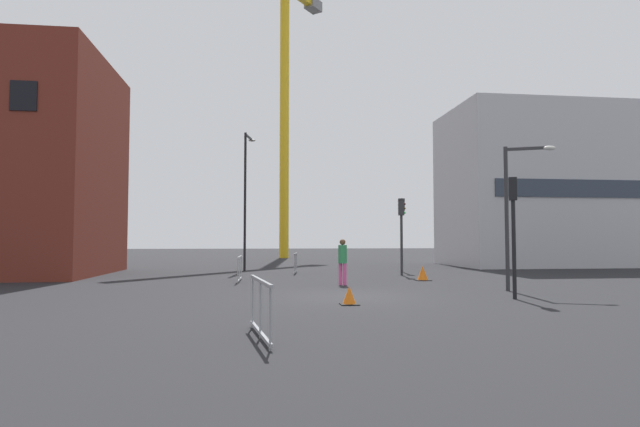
{
  "coord_description": "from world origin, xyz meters",
  "views": [
    {
      "loc": [
        -2.85,
        -15.92,
        1.83
      ],
      "look_at": [
        0.0,
        7.44,
        3.01
      ],
      "focal_mm": 28.29,
      "sensor_mm": 36.0,
      "label": 1
    }
  ],
  "objects_px": {
    "traffic_light_far": "(513,217)",
    "traffic_light_near": "(401,225)",
    "construction_crane": "(283,76)",
    "streetlamp_tall": "(246,190)",
    "traffic_light_crosswalk": "(402,223)",
    "traffic_cone_by_barrier": "(349,296)",
    "streetlamp_short": "(514,202)",
    "pedestrian_walking": "(343,258)",
    "traffic_cone_on_verge": "(423,274)"
  },
  "relations": [
    {
      "from": "traffic_light_far",
      "to": "traffic_light_near",
      "type": "bearing_deg",
      "value": 93.36
    },
    {
      "from": "construction_crane",
      "to": "streetlamp_tall",
      "type": "xyz_separation_m",
      "value": [
        -2.97,
        -18.74,
        -12.94
      ]
    },
    {
      "from": "streetlamp_tall",
      "to": "traffic_light_near",
      "type": "bearing_deg",
      "value": -31.54
    },
    {
      "from": "traffic_light_crosswalk",
      "to": "traffic_cone_by_barrier",
      "type": "xyz_separation_m",
      "value": [
        -5.37,
        -13.31,
        -2.49
      ]
    },
    {
      "from": "streetlamp_short",
      "to": "traffic_cone_by_barrier",
      "type": "bearing_deg",
      "value": -156.07
    },
    {
      "from": "pedestrian_walking",
      "to": "traffic_cone_by_barrier",
      "type": "height_order",
      "value": "pedestrian_walking"
    },
    {
      "from": "streetlamp_short",
      "to": "pedestrian_walking",
      "type": "bearing_deg",
      "value": 151.98
    },
    {
      "from": "streetlamp_tall",
      "to": "pedestrian_walking",
      "type": "xyz_separation_m",
      "value": [
        4.05,
        -9.75,
        -3.62
      ]
    },
    {
      "from": "traffic_cone_by_barrier",
      "to": "traffic_light_far",
      "type": "bearing_deg",
      "value": 7.3
    },
    {
      "from": "streetlamp_short",
      "to": "traffic_light_near",
      "type": "bearing_deg",
      "value": 102.86
    },
    {
      "from": "construction_crane",
      "to": "traffic_light_near",
      "type": "distance_m",
      "value": 28.44
    },
    {
      "from": "construction_crane",
      "to": "streetlamp_short",
      "type": "height_order",
      "value": "construction_crane"
    },
    {
      "from": "construction_crane",
      "to": "traffic_cone_by_barrier",
      "type": "relative_size",
      "value": 52.96
    },
    {
      "from": "pedestrian_walking",
      "to": "traffic_cone_by_barrier",
      "type": "distance_m",
      "value": 5.97
    },
    {
      "from": "construction_crane",
      "to": "traffic_light_near",
      "type": "height_order",
      "value": "construction_crane"
    },
    {
      "from": "traffic_light_crosswalk",
      "to": "streetlamp_short",
      "type": "bearing_deg",
      "value": -84.18
    },
    {
      "from": "streetlamp_tall",
      "to": "traffic_cone_on_verge",
      "type": "distance_m",
      "value": 12.06
    },
    {
      "from": "construction_crane",
      "to": "streetlamp_short",
      "type": "distance_m",
      "value": 35.31
    },
    {
      "from": "traffic_light_near",
      "to": "streetlamp_short",
      "type": "bearing_deg",
      "value": -77.14
    },
    {
      "from": "traffic_light_far",
      "to": "construction_crane",
      "type": "bearing_deg",
      "value": 99.28
    },
    {
      "from": "traffic_cone_on_verge",
      "to": "streetlamp_tall",
      "type": "bearing_deg",
      "value": 134.84
    },
    {
      "from": "traffic_light_crosswalk",
      "to": "traffic_light_far",
      "type": "xyz_separation_m",
      "value": [
        -0.15,
        -12.65,
        -0.22
      ]
    },
    {
      "from": "streetlamp_short",
      "to": "traffic_cone_by_barrier",
      "type": "xyz_separation_m",
      "value": [
        -6.43,
        -2.85,
        -2.9
      ]
    },
    {
      "from": "traffic_light_near",
      "to": "traffic_cone_on_verge",
      "type": "distance_m",
      "value": 3.83
    },
    {
      "from": "traffic_light_near",
      "to": "traffic_cone_on_verge",
      "type": "xyz_separation_m",
      "value": [
        0.04,
        -3.12,
        -2.21
      ]
    },
    {
      "from": "construction_crane",
      "to": "streetlamp_tall",
      "type": "relative_size",
      "value": 3.43
    },
    {
      "from": "streetlamp_short",
      "to": "traffic_light_far",
      "type": "bearing_deg",
      "value": -119.04
    },
    {
      "from": "construction_crane",
      "to": "traffic_cone_on_verge",
      "type": "distance_m",
      "value": 32.22
    },
    {
      "from": "traffic_light_crosswalk",
      "to": "traffic_light_near",
      "type": "xyz_separation_m",
      "value": [
        -0.74,
        -2.55,
        -0.22
      ]
    },
    {
      "from": "streetlamp_short",
      "to": "traffic_light_near",
      "type": "height_order",
      "value": "streetlamp_short"
    },
    {
      "from": "traffic_light_far",
      "to": "pedestrian_walking",
      "type": "xyz_separation_m",
      "value": [
        -4.42,
        5.19,
        -1.44
      ]
    },
    {
      "from": "streetlamp_short",
      "to": "traffic_light_far",
      "type": "distance_m",
      "value": 2.58
    },
    {
      "from": "streetlamp_short",
      "to": "traffic_cone_by_barrier",
      "type": "distance_m",
      "value": 7.61
    },
    {
      "from": "traffic_cone_by_barrier",
      "to": "construction_crane",
      "type": "bearing_deg",
      "value": 90.48
    },
    {
      "from": "streetlamp_short",
      "to": "traffic_cone_on_verge",
      "type": "height_order",
      "value": "streetlamp_short"
    },
    {
      "from": "construction_crane",
      "to": "traffic_light_far",
      "type": "relative_size",
      "value": 7.39
    },
    {
      "from": "traffic_cone_on_verge",
      "to": "traffic_light_near",
      "type": "bearing_deg",
      "value": 90.67
    },
    {
      "from": "traffic_light_near",
      "to": "traffic_cone_on_verge",
      "type": "height_order",
      "value": "traffic_light_near"
    },
    {
      "from": "streetlamp_tall",
      "to": "pedestrian_walking",
      "type": "bearing_deg",
      "value": -67.43
    },
    {
      "from": "streetlamp_tall",
      "to": "traffic_cone_by_barrier",
      "type": "bearing_deg",
      "value": -78.21
    },
    {
      "from": "traffic_light_far",
      "to": "streetlamp_short",
      "type": "bearing_deg",
      "value": 60.96
    },
    {
      "from": "traffic_light_crosswalk",
      "to": "traffic_light_far",
      "type": "height_order",
      "value": "traffic_light_crosswalk"
    },
    {
      "from": "streetlamp_tall",
      "to": "traffic_light_far",
      "type": "bearing_deg",
      "value": -60.43
    },
    {
      "from": "streetlamp_short",
      "to": "traffic_light_crosswalk",
      "type": "bearing_deg",
      "value": 95.82
    },
    {
      "from": "traffic_cone_by_barrier",
      "to": "traffic_cone_on_verge",
      "type": "xyz_separation_m",
      "value": [
        4.66,
        7.64,
        0.06
      ]
    },
    {
      "from": "traffic_light_crosswalk",
      "to": "traffic_light_far",
      "type": "distance_m",
      "value": 12.65
    },
    {
      "from": "streetlamp_short",
      "to": "pedestrian_walking",
      "type": "relative_size",
      "value": 2.81
    },
    {
      "from": "streetlamp_tall",
      "to": "traffic_cone_by_barrier",
      "type": "height_order",
      "value": "streetlamp_tall"
    },
    {
      "from": "traffic_light_near",
      "to": "construction_crane",
      "type": "bearing_deg",
      "value": 101.76
    },
    {
      "from": "construction_crane",
      "to": "streetlamp_tall",
      "type": "bearing_deg",
      "value": -99.01
    }
  ]
}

